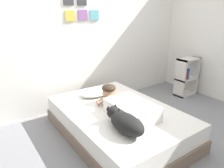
{
  "coord_description": "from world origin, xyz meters",
  "views": [
    {
      "loc": [
        -1.63,
        -1.84,
        1.63
      ],
      "look_at": [
        -0.02,
        0.46,
        0.63
      ],
      "focal_mm": 33.62,
      "sensor_mm": 36.0,
      "label": 1
    }
  ],
  "objects_px": {
    "dog": "(125,122)",
    "person_lying": "(125,105)",
    "bed": "(118,122)",
    "pillow": "(96,92)",
    "coffee_cup": "(107,93)",
    "cell_phone": "(128,112)",
    "bookshelf": "(186,77)"
  },
  "relations": [
    {
      "from": "dog",
      "to": "person_lying",
      "type": "bearing_deg",
      "value": 52.16
    },
    {
      "from": "bed",
      "to": "dog",
      "type": "height_order",
      "value": "dog"
    },
    {
      "from": "pillow",
      "to": "dog",
      "type": "relative_size",
      "value": 0.9
    },
    {
      "from": "pillow",
      "to": "person_lying",
      "type": "bearing_deg",
      "value": -89.57
    },
    {
      "from": "dog",
      "to": "coffee_cup",
      "type": "xyz_separation_m",
      "value": [
        0.39,
        0.94,
        -0.07
      ]
    },
    {
      "from": "bed",
      "to": "dog",
      "type": "bearing_deg",
      "value": -118.86
    },
    {
      "from": "person_lying",
      "to": "cell_phone",
      "type": "bearing_deg",
      "value": -51.71
    },
    {
      "from": "coffee_cup",
      "to": "bed",
      "type": "bearing_deg",
      "value": -106.37
    },
    {
      "from": "bookshelf",
      "to": "pillow",
      "type": "bearing_deg",
      "value": 174.3
    },
    {
      "from": "cell_phone",
      "to": "bookshelf",
      "type": "xyz_separation_m",
      "value": [
        1.92,
        0.54,
        -0.01
      ]
    },
    {
      "from": "dog",
      "to": "coffee_cup",
      "type": "height_order",
      "value": "dog"
    },
    {
      "from": "bed",
      "to": "bookshelf",
      "type": "bearing_deg",
      "value": 11.17
    },
    {
      "from": "pillow",
      "to": "coffee_cup",
      "type": "relative_size",
      "value": 4.16
    },
    {
      "from": "bed",
      "to": "coffee_cup",
      "type": "relative_size",
      "value": 15.52
    },
    {
      "from": "bed",
      "to": "dog",
      "type": "xyz_separation_m",
      "value": [
        -0.25,
        -0.46,
        0.3
      ]
    },
    {
      "from": "dog",
      "to": "cell_phone",
      "type": "height_order",
      "value": "dog"
    },
    {
      "from": "pillow",
      "to": "person_lying",
      "type": "height_order",
      "value": "person_lying"
    },
    {
      "from": "pillow",
      "to": "bookshelf",
      "type": "relative_size",
      "value": 0.69
    },
    {
      "from": "cell_phone",
      "to": "bookshelf",
      "type": "distance_m",
      "value": 1.99
    },
    {
      "from": "pillow",
      "to": "bookshelf",
      "type": "xyz_separation_m",
      "value": [
        1.95,
        -0.19,
        -0.06
      ]
    },
    {
      "from": "coffee_cup",
      "to": "person_lying",
      "type": "bearing_deg",
      "value": -101.92
    },
    {
      "from": "person_lying",
      "to": "coffee_cup",
      "type": "distance_m",
      "value": 0.61
    },
    {
      "from": "bookshelf",
      "to": "person_lying",
      "type": "bearing_deg",
      "value": -165.62
    },
    {
      "from": "person_lying",
      "to": "bookshelf",
      "type": "relative_size",
      "value": 1.23
    },
    {
      "from": "bed",
      "to": "cell_phone",
      "type": "relative_size",
      "value": 13.86
    },
    {
      "from": "bed",
      "to": "cell_phone",
      "type": "height_order",
      "value": "cell_phone"
    },
    {
      "from": "person_lying",
      "to": "bookshelf",
      "type": "distance_m",
      "value": 2.01
    },
    {
      "from": "bed",
      "to": "coffee_cup",
      "type": "distance_m",
      "value": 0.56
    },
    {
      "from": "bed",
      "to": "bookshelf",
      "type": "relative_size",
      "value": 2.59
    },
    {
      "from": "cell_phone",
      "to": "bed",
      "type": "bearing_deg",
      "value": 107.55
    },
    {
      "from": "person_lying",
      "to": "pillow",
      "type": "bearing_deg",
      "value": 90.43
    },
    {
      "from": "pillow",
      "to": "cell_phone",
      "type": "relative_size",
      "value": 3.71
    }
  ]
}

